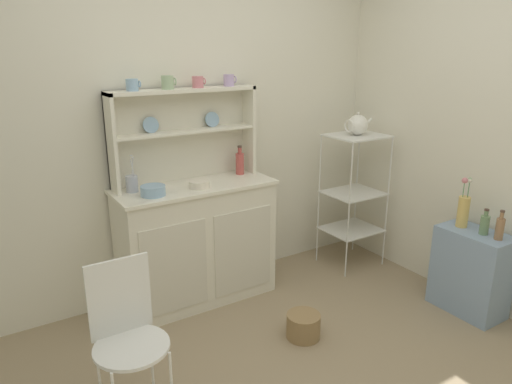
# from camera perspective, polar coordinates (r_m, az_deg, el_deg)

# --- Properties ---
(wall_back) EXTENTS (3.84, 0.05, 2.50)m
(wall_back) POSITION_cam_1_polar(r_m,az_deg,el_deg) (3.52, -7.94, 7.85)
(wall_back) COLOR silver
(wall_back) RESTS_ON ground
(hutch_cabinet) EXTENTS (1.13, 0.45, 0.88)m
(hutch_cabinet) POSITION_cam_1_polar(r_m,az_deg,el_deg) (3.47, -7.12, -5.97)
(hutch_cabinet) COLOR silver
(hutch_cabinet) RESTS_ON ground
(hutch_shelf_unit) EXTENTS (1.06, 0.18, 0.65)m
(hutch_shelf_unit) POSITION_cam_1_polar(r_m,az_deg,el_deg) (3.39, -8.84, 7.73)
(hutch_shelf_unit) COLOR silver
(hutch_shelf_unit) RESTS_ON hutch_cabinet
(bakers_rack) EXTENTS (0.45, 0.39, 1.12)m
(bakers_rack) POSITION_cam_1_polar(r_m,az_deg,el_deg) (4.02, 11.69, 0.76)
(bakers_rack) COLOR silver
(bakers_rack) RESTS_ON ground
(side_shelf_blue) EXTENTS (0.28, 0.48, 0.60)m
(side_shelf_blue) POSITION_cam_1_polar(r_m,az_deg,el_deg) (3.68, 24.43, -8.72)
(side_shelf_blue) COLOR #849EBC
(side_shelf_blue) RESTS_ON ground
(wire_chair) EXTENTS (0.36, 0.36, 0.85)m
(wire_chair) POSITION_cam_1_polar(r_m,az_deg,el_deg) (2.44, -15.30, -15.60)
(wire_chair) COLOR white
(wire_chair) RESTS_ON ground
(floor_basket) EXTENTS (0.22, 0.22, 0.16)m
(floor_basket) POSITION_cam_1_polar(r_m,az_deg,el_deg) (3.19, 5.72, -15.73)
(floor_basket) COLOR #93754C
(floor_basket) RESTS_ON ground
(cup_sky_0) EXTENTS (0.09, 0.08, 0.08)m
(cup_sky_0) POSITION_cam_1_polar(r_m,az_deg,el_deg) (3.19, -14.66, 12.37)
(cup_sky_0) COLOR #8EB2D1
(cup_sky_0) RESTS_ON hutch_shelf_unit
(cup_sage_1) EXTENTS (0.10, 0.08, 0.09)m
(cup_sage_1) POSITION_cam_1_polar(r_m,az_deg,el_deg) (3.27, -10.57, 12.85)
(cup_sage_1) COLOR #9EB78E
(cup_sage_1) RESTS_ON hutch_shelf_unit
(cup_rose_2) EXTENTS (0.09, 0.08, 0.08)m
(cup_rose_2) POSITION_cam_1_polar(r_m,az_deg,el_deg) (3.36, -7.00, 13.02)
(cup_rose_2) COLOR #D17A84
(cup_rose_2) RESTS_ON hutch_shelf_unit
(cup_lilac_3) EXTENTS (0.09, 0.08, 0.08)m
(cup_lilac_3) POSITION_cam_1_polar(r_m,az_deg,el_deg) (3.48, -3.26, 13.29)
(cup_lilac_3) COLOR #B79ECC
(cup_lilac_3) RESTS_ON hutch_shelf_unit
(bowl_mixing_large) EXTENTS (0.16, 0.16, 0.06)m
(bowl_mixing_large) POSITION_cam_1_polar(r_m,az_deg,el_deg) (3.14, -12.29, 0.16)
(bowl_mixing_large) COLOR #8EB2D1
(bowl_mixing_large) RESTS_ON hutch_cabinet
(bowl_floral_medium) EXTENTS (0.14, 0.14, 0.05)m
(bowl_floral_medium) POSITION_cam_1_polar(r_m,az_deg,el_deg) (3.26, -6.86, 0.94)
(bowl_floral_medium) COLOR silver
(bowl_floral_medium) RESTS_ON hutch_cabinet
(jam_bottle) EXTENTS (0.06, 0.06, 0.22)m
(jam_bottle) POSITION_cam_1_polar(r_m,az_deg,el_deg) (3.57, -1.96, 3.54)
(jam_bottle) COLOR #B74C47
(jam_bottle) RESTS_ON hutch_cabinet
(utensil_jar) EXTENTS (0.08, 0.08, 0.25)m
(utensil_jar) POSITION_cam_1_polar(r_m,az_deg,el_deg) (3.24, -14.71, 1.02)
(utensil_jar) COLOR #B2B7C6
(utensil_jar) RESTS_ON hutch_cabinet
(porcelain_teapot) EXTENTS (0.25, 0.16, 0.19)m
(porcelain_teapot) POSITION_cam_1_polar(r_m,az_deg,el_deg) (3.91, 12.12, 7.91)
(porcelain_teapot) COLOR white
(porcelain_teapot) RESTS_ON bakers_rack
(flower_vase) EXTENTS (0.08, 0.08, 0.36)m
(flower_vase) POSITION_cam_1_polar(r_m,az_deg,el_deg) (3.59, 23.69, -1.94)
(flower_vase) COLOR #DBB760
(flower_vase) RESTS_ON side_shelf_blue
(oil_bottle) EXTENTS (0.06, 0.06, 0.18)m
(oil_bottle) POSITION_cam_1_polar(r_m,az_deg,el_deg) (3.52, 25.82, -3.50)
(oil_bottle) COLOR #6B8C60
(oil_bottle) RESTS_ON side_shelf_blue
(vinegar_bottle) EXTENTS (0.05, 0.05, 0.20)m
(vinegar_bottle) POSITION_cam_1_polar(r_m,az_deg,el_deg) (3.47, 27.29, -3.86)
(vinegar_bottle) COLOR #99704C
(vinegar_bottle) RESTS_ON side_shelf_blue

